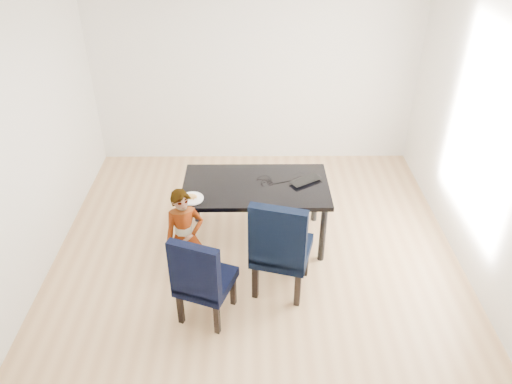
{
  "coord_description": "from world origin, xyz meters",
  "views": [
    {
      "loc": [
        -0.03,
        -4.12,
        3.67
      ],
      "look_at": [
        0.0,
        0.2,
        0.85
      ],
      "focal_mm": 35.0,
      "sensor_mm": 36.0,
      "label": 1
    }
  ],
  "objects_px": {
    "plate": "(192,198)",
    "laptop": "(303,179)",
    "dining_table": "(256,213)",
    "chair_left": "(206,274)",
    "chair_right": "(282,243)",
    "child": "(185,237)"
  },
  "relations": [
    {
      "from": "plate",
      "to": "laptop",
      "type": "bearing_deg",
      "value": 17.25
    },
    {
      "from": "dining_table",
      "to": "laptop",
      "type": "relative_size",
      "value": 4.41
    },
    {
      "from": "chair_left",
      "to": "chair_right",
      "type": "height_order",
      "value": "chair_right"
    },
    {
      "from": "chair_left",
      "to": "chair_right",
      "type": "distance_m",
      "value": 0.82
    },
    {
      "from": "dining_table",
      "to": "chair_left",
      "type": "bearing_deg",
      "value": -112.36
    },
    {
      "from": "child",
      "to": "plate",
      "type": "height_order",
      "value": "child"
    },
    {
      "from": "chair_right",
      "to": "plate",
      "type": "height_order",
      "value": "chair_right"
    },
    {
      "from": "plate",
      "to": "chair_left",
      "type": "bearing_deg",
      "value": -77.29
    },
    {
      "from": "dining_table",
      "to": "plate",
      "type": "xyz_separation_m",
      "value": [
        -0.67,
        -0.28,
        0.38
      ]
    },
    {
      "from": "dining_table",
      "to": "laptop",
      "type": "bearing_deg",
      "value": 10.47
    },
    {
      "from": "child",
      "to": "laptop",
      "type": "relative_size",
      "value": 2.98
    },
    {
      "from": "chair_right",
      "to": "child",
      "type": "xyz_separation_m",
      "value": [
        -0.97,
        0.13,
        -0.02
      ]
    },
    {
      "from": "chair_left",
      "to": "laptop",
      "type": "xyz_separation_m",
      "value": [
        1.0,
        1.25,
        0.27
      ]
    },
    {
      "from": "chair_right",
      "to": "laptop",
      "type": "bearing_deg",
      "value": 88.28
    },
    {
      "from": "chair_right",
      "to": "laptop",
      "type": "xyz_separation_m",
      "value": [
        0.27,
        0.88,
        0.2
      ]
    },
    {
      "from": "dining_table",
      "to": "chair_right",
      "type": "xyz_separation_m",
      "value": [
        0.25,
        -0.78,
        0.19
      ]
    },
    {
      "from": "chair_right",
      "to": "dining_table",
      "type": "bearing_deg",
      "value": 123.41
    },
    {
      "from": "dining_table",
      "to": "plate",
      "type": "height_order",
      "value": "plate"
    },
    {
      "from": "child",
      "to": "laptop",
      "type": "height_order",
      "value": "child"
    },
    {
      "from": "dining_table",
      "to": "chair_left",
      "type": "distance_m",
      "value": 1.26
    },
    {
      "from": "chair_right",
      "to": "chair_left",
      "type": "bearing_deg",
      "value": -137.44
    },
    {
      "from": "laptop",
      "to": "chair_left",
      "type": "bearing_deg",
      "value": 18.8
    }
  ]
}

